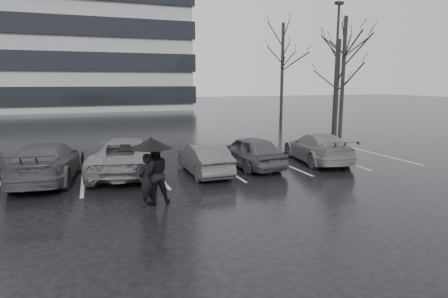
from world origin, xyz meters
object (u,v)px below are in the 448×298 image
car_west_b (127,156)px  car_west_c (47,162)px  car_east (317,148)px  tree_east (343,76)px  tree_north (282,74)px  car_west_a (204,159)px  car_main (249,152)px  tree_ne (338,83)px  pedestrian_right (154,174)px  lamp_post (335,80)px  pedestrian_left (147,180)px

car_west_b → car_west_c: (-2.87, -0.09, -0.01)m
car_east → car_west_b: bearing=4.6°
tree_east → tree_north: tree_north is taller
car_west_a → tree_north: bearing=-128.2°
car_main → car_east: 3.35m
car_main → tree_ne: tree_ne is taller
car_west_a → tree_north: size_ratio=0.44×
car_west_a → pedestrian_right: bearing=50.8°
car_west_b → lamp_post: size_ratio=0.65×
car_west_c → car_west_a: bearing=178.2°
car_east → car_west_c: bearing=5.9°
car_west_a → lamp_post: lamp_post is taller
pedestrian_right → car_west_a: bearing=-131.0°
pedestrian_right → tree_ne: bearing=-141.6°
pedestrian_left → pedestrian_right: 0.32m
car_main → tree_north: bearing=-129.6°
car_west_a → tree_east: size_ratio=0.47×
pedestrian_right → lamp_post: 14.91m
car_main → pedestrian_left: pedestrian_left is taller
car_main → car_east: car_main is taller
car_east → tree_east: bearing=-123.9°
car_east → lamp_post: size_ratio=0.56×
pedestrian_left → tree_ne: tree_ne is taller
lamp_post → tree_ne: 8.81m
lamp_post → tree_east: bearing=47.4°
lamp_post → car_east: bearing=-131.6°
pedestrian_left → car_west_a: bearing=-172.9°
pedestrian_left → pedestrian_right: bearing=164.1°
car_east → pedestrian_right: size_ratio=2.45×
car_west_c → pedestrian_left: size_ratio=3.16×
pedestrian_right → lamp_post: bearing=-148.6°
car_main → car_east: bearing=172.5°
car_main → tree_east: tree_east is taller
car_main → lamp_post: size_ratio=0.49×
car_west_a → car_west_c: bearing=-10.0°
car_east → tree_east: 10.92m
car_main → car_east: (3.35, -0.01, -0.02)m
car_east → pedestrian_left: (-8.20, -3.70, 0.12)m
car_main → car_west_c: car_west_c is taller
car_west_a → lamp_post: (9.67, 5.16, 3.11)m
car_west_a → tree_north: 19.38m
car_west_a → car_east: car_east is taller
car_west_a → tree_east: tree_east is taller
car_west_c → lamp_post: (15.40, 4.26, 3.01)m
car_west_a → car_east: (5.51, 0.47, 0.04)m
car_west_c → car_east: bearing=-175.1°
car_main → tree_east: bearing=-150.5°
pedestrian_left → tree_ne: bearing=177.9°
lamp_post → tree_ne: bearing=53.0°
car_east → lamp_post: lamp_post is taller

